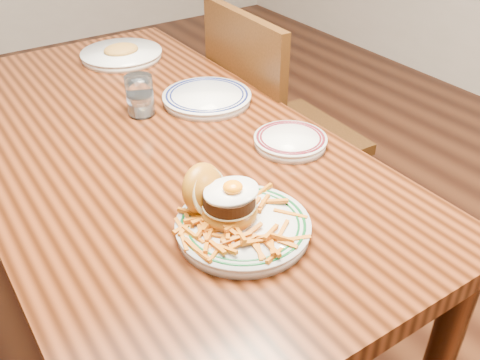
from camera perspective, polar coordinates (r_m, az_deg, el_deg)
floor at (r=1.90m, az=-7.83°, el=-15.71°), size 6.00×6.00×0.00m
table at (r=1.46m, az=-9.81°, el=1.42°), size 0.85×1.60×0.75m
chair_right at (r=1.93m, az=3.53°, el=5.20°), size 0.46×0.46×0.95m
main_plate at (r=1.06m, az=-0.39°, el=-3.89°), size 0.27×0.29×0.13m
side_plate at (r=1.36m, az=5.39°, el=4.24°), size 0.18×0.18×0.03m
rear_plate at (r=1.58m, az=-3.55°, el=8.81°), size 0.26×0.26×0.03m
water_glass at (r=1.52m, az=-10.60°, el=8.59°), size 0.08×0.08×0.11m
far_plate at (r=1.94m, az=-12.52°, el=12.99°), size 0.28×0.28×0.05m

